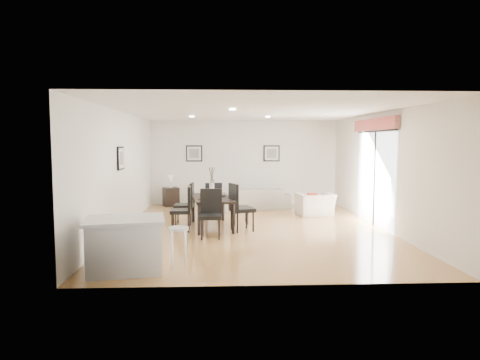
{
  "coord_description": "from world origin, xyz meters",
  "views": [
    {
      "loc": [
        -0.74,
        -9.81,
        2.0
      ],
      "look_at": [
        -0.28,
        0.4,
        1.1
      ],
      "focal_mm": 32.0,
      "sensor_mm": 36.0,
      "label": 1
    }
  ],
  "objects_px": {
    "dining_table": "(212,200)",
    "bar_stool": "(179,233)",
    "sofa": "(254,199)",
    "coffee_table": "(255,200)",
    "dining_chair_enear": "(238,205)",
    "dining_chair_wnear": "(184,206)",
    "kitchen_island": "(125,244)",
    "dining_chair_wfar": "(187,201)",
    "dining_chair_foot": "(213,199)",
    "dining_chair_efar": "(237,204)",
    "side_table": "(171,197)",
    "armchair": "(315,204)",
    "dining_chair_head": "(211,210)"
  },
  "relations": [
    {
      "from": "dining_chair_enear",
      "to": "dining_chair_head",
      "type": "relative_size",
      "value": 1.06
    },
    {
      "from": "armchair",
      "to": "dining_chair_wnear",
      "type": "relative_size",
      "value": 0.93
    },
    {
      "from": "dining_chair_wfar",
      "to": "bar_stool",
      "type": "bearing_deg",
      "value": 5.49
    },
    {
      "from": "dining_chair_wfar",
      "to": "kitchen_island",
      "type": "xyz_separation_m",
      "value": [
        -0.67,
        -3.83,
        -0.14
      ]
    },
    {
      "from": "sofa",
      "to": "dining_chair_enear",
      "type": "distance_m",
      "value": 3.18
    },
    {
      "from": "dining_chair_foot",
      "to": "bar_stool",
      "type": "height_order",
      "value": "dining_chair_foot"
    },
    {
      "from": "dining_table",
      "to": "dining_chair_wnear",
      "type": "xyz_separation_m",
      "value": [
        -0.61,
        -0.43,
        -0.08
      ]
    },
    {
      "from": "dining_chair_wfar",
      "to": "dining_chair_enear",
      "type": "distance_m",
      "value": 1.51
    },
    {
      "from": "dining_chair_wnear",
      "to": "coffee_table",
      "type": "bearing_deg",
      "value": 150.73
    },
    {
      "from": "dining_chair_foot",
      "to": "armchair",
      "type": "bearing_deg",
      "value": -179.24
    },
    {
      "from": "armchair",
      "to": "kitchen_island",
      "type": "relative_size",
      "value": 0.72
    },
    {
      "from": "dining_chair_foot",
      "to": "coffee_table",
      "type": "distance_m",
      "value": 2.46
    },
    {
      "from": "dining_chair_foot",
      "to": "side_table",
      "type": "bearing_deg",
      "value": -68.15
    },
    {
      "from": "dining_table",
      "to": "dining_chair_enear",
      "type": "bearing_deg",
      "value": -45.2
    },
    {
      "from": "dining_chair_foot",
      "to": "kitchen_island",
      "type": "height_order",
      "value": "dining_chair_foot"
    },
    {
      "from": "dining_chair_head",
      "to": "dining_chair_foot",
      "type": "distance_m",
      "value": 2.14
    },
    {
      "from": "dining_chair_wnear",
      "to": "kitchen_island",
      "type": "relative_size",
      "value": 0.77
    },
    {
      "from": "dining_chair_enear",
      "to": "dining_chair_head",
      "type": "distance_m",
      "value": 0.85
    },
    {
      "from": "dining_chair_head",
      "to": "coffee_table",
      "type": "height_order",
      "value": "dining_chair_head"
    },
    {
      "from": "sofa",
      "to": "dining_chair_wfar",
      "type": "bearing_deg",
      "value": 31.01
    },
    {
      "from": "coffee_table",
      "to": "kitchen_island",
      "type": "distance_m",
      "value": 7.05
    },
    {
      "from": "armchair",
      "to": "dining_chair_foot",
      "type": "distance_m",
      "value": 2.81
    },
    {
      "from": "kitchen_island",
      "to": "bar_stool",
      "type": "height_order",
      "value": "kitchen_island"
    },
    {
      "from": "dining_chair_wnear",
      "to": "dining_chair_efar",
      "type": "distance_m",
      "value": 1.5
    },
    {
      "from": "dining_table",
      "to": "dining_chair_enear",
      "type": "relative_size",
      "value": 1.69
    },
    {
      "from": "dining_chair_foot",
      "to": "kitchen_island",
      "type": "bearing_deg",
      "value": 66.1
    },
    {
      "from": "sofa",
      "to": "coffee_table",
      "type": "relative_size",
      "value": 1.93
    },
    {
      "from": "sofa",
      "to": "dining_chair_foot",
      "type": "bearing_deg",
      "value": 33.19
    },
    {
      "from": "sofa",
      "to": "bar_stool",
      "type": "relative_size",
      "value": 3.13
    },
    {
      "from": "dining_chair_wfar",
      "to": "sofa",
      "type": "bearing_deg",
      "value": 144.1
    },
    {
      "from": "bar_stool",
      "to": "dining_table",
      "type": "bearing_deg",
      "value": 82.55
    },
    {
      "from": "dining_chair_foot",
      "to": "side_table",
      "type": "relative_size",
      "value": 1.64
    },
    {
      "from": "dining_table",
      "to": "side_table",
      "type": "relative_size",
      "value": 3.13
    },
    {
      "from": "dining_chair_enear",
      "to": "coffee_table",
      "type": "distance_m",
      "value": 3.71
    },
    {
      "from": "dining_chair_wnear",
      "to": "side_table",
      "type": "distance_m",
      "value": 3.99
    },
    {
      "from": "dining_chair_head",
      "to": "dining_chair_wfar",
      "type": "bearing_deg",
      "value": 113.57
    },
    {
      "from": "dining_chair_wnear",
      "to": "kitchen_island",
      "type": "height_order",
      "value": "dining_chair_wnear"
    },
    {
      "from": "dining_chair_foot",
      "to": "coffee_table",
      "type": "xyz_separation_m",
      "value": [
        1.26,
        2.09,
        -0.32
      ]
    },
    {
      "from": "sofa",
      "to": "dining_chair_efar",
      "type": "distance_m",
      "value": 2.3
    },
    {
      "from": "dining_chair_wnear",
      "to": "dining_chair_efar",
      "type": "height_order",
      "value": "dining_chair_wnear"
    },
    {
      "from": "dining_chair_efar",
      "to": "bar_stool",
      "type": "relative_size",
      "value": 1.3
    },
    {
      "from": "sofa",
      "to": "dining_chair_wfar",
      "type": "height_order",
      "value": "dining_chair_wfar"
    },
    {
      "from": "kitchen_island",
      "to": "coffee_table",
      "type": "bearing_deg",
      "value": 59.51
    },
    {
      "from": "dining_chair_head",
      "to": "dining_chair_foot",
      "type": "relative_size",
      "value": 1.06
    },
    {
      "from": "dining_chair_wnear",
      "to": "dining_chair_wfar",
      "type": "relative_size",
      "value": 1.01
    },
    {
      "from": "dining_chair_head",
      "to": "side_table",
      "type": "height_order",
      "value": "dining_chair_head"
    },
    {
      "from": "dining_table",
      "to": "bar_stool",
      "type": "distance_m",
      "value": 3.43
    },
    {
      "from": "dining_chair_wfar",
      "to": "coffee_table",
      "type": "bearing_deg",
      "value": 148.69
    },
    {
      "from": "dining_chair_wfar",
      "to": "dining_chair_efar",
      "type": "bearing_deg",
      "value": 92.97
    },
    {
      "from": "coffee_table",
      "to": "kitchen_island",
      "type": "relative_size",
      "value": 0.84
    }
  ]
}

